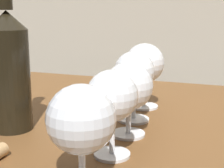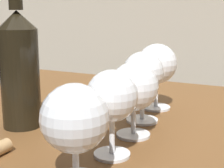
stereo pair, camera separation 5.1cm
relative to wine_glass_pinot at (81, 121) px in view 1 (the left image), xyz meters
The scene contains 7 objects.
dining_table 0.34m from the wine_glass_pinot, 96.55° to the left, with size 1.16×0.81×0.71m.
wine_glass_pinot is the anchor object (origin of this frame).
wine_glass_port 0.10m from the wine_glass_pinot, 85.89° to the left, with size 0.08×0.08×0.14m.
wine_glass_cabernet 0.19m from the wine_glass_pinot, 88.99° to the left, with size 0.09×0.09×0.14m.
wine_glass_chardonnay 0.28m from the wine_glass_pinot, 92.56° to the left, with size 0.08×0.08×0.15m.
wine_glass_white 0.38m from the wine_glass_pinot, 92.72° to the left, with size 0.09×0.09×0.15m.
wine_bottle 0.26m from the wine_glass_pinot, 146.45° to the left, with size 0.08×0.08×0.31m.
Camera 1 is at (0.21, -0.65, 0.93)m, focal length 53.66 mm.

